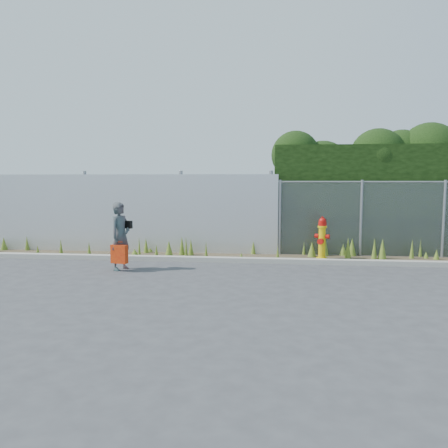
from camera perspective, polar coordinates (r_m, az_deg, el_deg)
ground at (r=9.17m, az=0.91°, el=-7.14°), size 80.00×80.00×0.00m
curb at (r=10.92m, az=1.80°, el=-4.72°), size 16.00×0.22×0.12m
weed_strip at (r=11.64m, az=3.13°, el=-3.65°), size 16.00×1.35×0.55m
corrugated_fence at (r=12.62m, az=-12.60°, el=1.35°), size 8.50×0.21×2.30m
chainlink_fence at (r=12.42m, az=22.21°, el=0.66°), size 6.50×0.07×2.05m
hedge at (r=13.44m, az=22.30°, el=5.12°), size 7.40×1.90×3.64m
fire_hydrant at (r=11.46m, az=12.69°, el=-1.91°), size 0.37×0.33×1.12m
woman at (r=10.21m, az=-13.35°, el=-1.55°), size 0.56×0.66×1.55m
red_tote_bag at (r=10.08m, az=-13.52°, el=-3.83°), size 0.37×0.14×0.49m
black_shoulder_bag at (r=10.30m, az=-12.55°, el=-0.07°), size 0.23×0.10×0.18m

